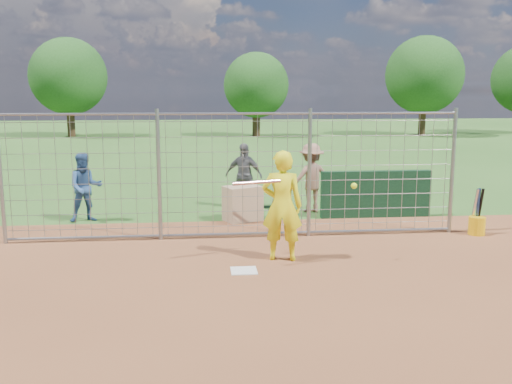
{
  "coord_description": "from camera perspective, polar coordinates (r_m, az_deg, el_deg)",
  "views": [
    {
      "loc": [
        -0.69,
        -9.2,
        2.94
      ],
      "look_at": [
        0.3,
        0.8,
        1.15
      ],
      "focal_mm": 40.0,
      "sensor_mm": 36.0,
      "label": 1
    }
  ],
  "objects": [
    {
      "name": "batter",
      "position": [
        9.91,
        2.62,
        -1.38
      ],
      "size": [
        0.78,
        0.59,
        1.94
      ],
      "primitive_type": "imported",
      "rotation": [
        0.0,
        0.0,
        2.95
      ],
      "color": "yellow",
      "rests_on": "ground"
    },
    {
      "name": "backstop_fence",
      "position": [
        11.35,
        -2.1,
        1.57
      ],
      "size": [
        9.08,
        0.08,
        2.6
      ],
      "color": "gray",
      "rests_on": "ground"
    },
    {
      "name": "home_plate",
      "position": [
        9.49,
        -1.22,
        -7.88
      ],
      "size": [
        0.43,
        0.43,
        0.02
      ],
      "primitive_type": "cube",
      "color": "silver",
      "rests_on": "ground"
    },
    {
      "name": "bystander_a",
      "position": [
        13.44,
        -16.69,
        0.45
      ],
      "size": [
        0.9,
        0.79,
        1.57
      ],
      "primitive_type": "imported",
      "rotation": [
        0.0,
        0.0,
        0.28
      ],
      "color": "#2A4E80",
      "rests_on": "ground"
    },
    {
      "name": "bystander_b",
      "position": [
        14.36,
        -1.24,
        1.63
      ],
      "size": [
        1.05,
        0.77,
        1.65
      ],
      "primitive_type": "imported",
      "rotation": [
        0.0,
        0.0,
        -0.43
      ],
      "color": "#56575B",
      "rests_on": "ground"
    },
    {
      "name": "equipment_bin",
      "position": [
        13.02,
        -1.35,
        -1.15
      ],
      "size": [
        0.95,
        0.82,
        0.8
      ],
      "primitive_type": "cube",
      "rotation": [
        0.0,
        0.0,
        0.41
      ],
      "color": "tan",
      "rests_on": "ground"
    },
    {
      "name": "equipment_in_play",
      "position": [
        9.5,
        2.49,
        0.89
      ],
      "size": [
        2.13,
        0.32,
        0.18
      ],
      "color": "silver",
      "rests_on": "ground"
    },
    {
      "name": "dugout_wall",
      "position": [
        13.65,
        11.88,
        -0.21
      ],
      "size": [
        2.6,
        0.2,
        1.1
      ],
      "primitive_type": "cube",
      "color": "#11381E",
      "rests_on": "ground"
    },
    {
      "name": "bystander_c",
      "position": [
        13.98,
        5.54,
        1.42
      ],
      "size": [
        1.21,
        0.86,
        1.68
      ],
      "primitive_type": "imported",
      "rotation": [
        0.0,
        0.0,
        3.38
      ],
      "color": "#9A6954",
      "rests_on": "ground"
    },
    {
      "name": "tree_line",
      "position": [
        37.54,
        0.2,
        11.27
      ],
      "size": [
        44.66,
        6.72,
        6.48
      ],
      "color": "#3F2B19",
      "rests_on": "ground"
    },
    {
      "name": "bucket_with_bats",
      "position": [
        12.63,
        21.22,
        -2.92
      ],
      "size": [
        0.34,
        0.34,
        0.98
      ],
      "color": "#F1B40C",
      "rests_on": "ground"
    },
    {
      "name": "infield_dirt",
      "position": [
        6.9,
        0.64,
        -15.08
      ],
      "size": [
        18.0,
        18.0,
        0.0
      ],
      "primitive_type": "plane",
      "color": "brown",
      "rests_on": "ground"
    },
    {
      "name": "ground",
      "position": [
        9.69,
        -1.31,
        -7.57
      ],
      "size": [
        100.0,
        100.0,
        0.0
      ],
      "primitive_type": "plane",
      "color": "#2D591E",
      "rests_on": "ground"
    }
  ]
}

